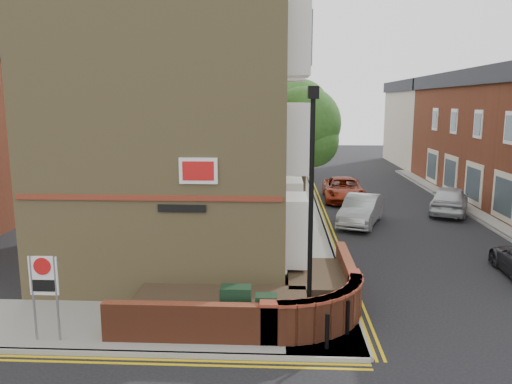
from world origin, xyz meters
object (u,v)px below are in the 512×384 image
(lamppost, at_px, (311,212))
(utility_cabinet_large, at_px, (236,308))
(silver_car_near, at_px, (361,210))
(zone_sign, at_px, (44,282))

(lamppost, distance_m, utility_cabinet_large, 3.24)
(lamppost, height_order, silver_car_near, lamppost)
(zone_sign, distance_m, silver_car_near, 16.38)
(lamppost, xyz_separation_m, silver_car_near, (3.27, 12.33, -2.61))
(zone_sign, bearing_deg, lamppost, 6.07)
(utility_cabinet_large, height_order, silver_car_near, silver_car_near)
(zone_sign, xyz_separation_m, silver_car_near, (9.87, 13.03, -0.91))
(utility_cabinet_large, xyz_separation_m, zone_sign, (-4.70, -0.80, 0.92))
(utility_cabinet_large, relative_size, zone_sign, 0.55)
(utility_cabinet_large, relative_size, silver_car_near, 0.27)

